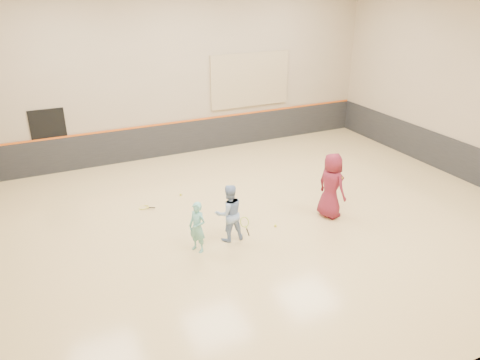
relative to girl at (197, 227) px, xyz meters
name	(u,v)px	position (x,y,z in m)	size (l,w,h in m)	color
room	(255,196)	(1.86, 0.64, 0.17)	(15.04, 12.04, 6.22)	tan
wainscot_back	(182,138)	(1.86, 6.61, -0.04)	(14.90, 0.04, 1.20)	#232326
wainscot_right	(458,159)	(9.33, 0.64, -0.04)	(0.04, 11.90, 1.20)	#232326
accent_stripe	(181,122)	(1.86, 6.60, 0.58)	(14.90, 0.03, 0.06)	#D85914
acoustic_panel	(250,80)	(4.66, 6.59, 1.86)	(3.20, 0.08, 2.00)	tan
doorway	(51,142)	(-2.64, 6.62, 0.46)	(1.10, 0.05, 2.20)	black
girl	(197,227)	(0.00, 0.00, 0.00)	(0.47, 0.31, 1.28)	#6DBDB5
instructor	(229,213)	(0.89, 0.15, 0.11)	(0.72, 0.56, 1.49)	#86A1D0
young_man	(331,186)	(3.91, 0.12, 0.28)	(0.89, 0.58, 1.83)	maroon
held_racket	(245,222)	(1.23, -0.02, -0.14)	(0.31, 0.31, 0.55)	#94B928
spare_racket	(144,206)	(-0.62, 2.78, -0.57)	(0.65, 0.65, 0.15)	gold
ball_under_racket	(275,226)	(2.26, 0.20, -0.60)	(0.07, 0.07, 0.07)	yellow
ball_in_hand	(342,178)	(4.08, -0.06, 0.54)	(0.07, 0.07, 0.07)	#C5D030
ball_beside_spare	(181,195)	(0.60, 3.10, -0.60)	(0.07, 0.07, 0.07)	yellow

